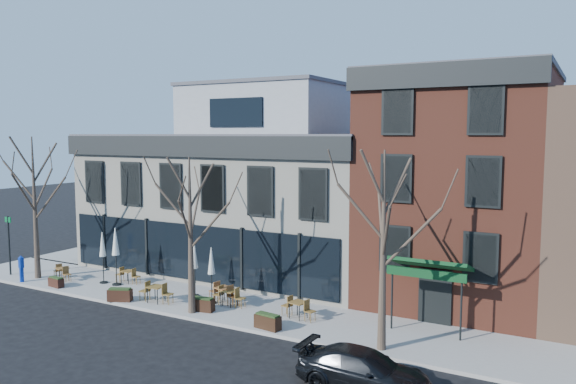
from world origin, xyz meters
The scene contains 25 objects.
ground centered at (0.00, 0.00, 0.00)m, with size 120.00×120.00×0.00m, color black.
sidewalk_front centered at (3.25, -2.15, 0.07)m, with size 33.50×4.70×0.15m, color gray.
sidewalk_side centered at (-11.25, 6.00, 0.07)m, with size 4.50×12.00×0.15m, color gray.
corner_building centered at (0.07, 5.07, 4.72)m, with size 18.39×10.39×11.10m.
red_brick_building centered at (13.00, 4.98, 5.64)m, with size 8.20×11.78×11.18m.
tree_corner centered at (-8.49, -3.20, 4.25)m, with size 3.93×3.98×7.92m.
tree_mid centered at (3.01, -3.90, 3.79)m, with size 3.50×3.55×7.04m.
tree_right centered at (12.01, -3.90, 4.02)m, with size 3.72×3.77×7.48m.
sign_pole centered at (-10.50, -3.50, 2.07)m, with size 0.50×0.10×3.40m.
parked_sedan centered at (12.54, -7.09, 0.65)m, with size 1.81×4.45×1.29m, color black.
call_box centered at (-8.52, -4.20, 0.92)m, with size 0.29×0.29×1.46m.
cafe_set_0 centered at (-6.94, -2.82, 0.57)m, with size 1.60×0.78×0.82m.
cafe_set_1 centered at (-3.29, -1.53, 0.57)m, with size 1.56×0.65×0.82m.
cafe_set_2 centered at (0.51, -3.49, 0.64)m, with size 1.85×0.79×0.96m.
cafe_set_3 centered at (3.44, -2.05, 0.64)m, with size 1.86×0.90×0.95m.
cafe_set_4 centered at (3.89, -2.24, 0.62)m, with size 1.72×0.70×0.91m.
cafe_set_5 centered at (7.61, -2.29, 0.62)m, with size 1.77×0.81×0.91m.
umbrella_0 centered at (-4.40, -2.21, 2.12)m, with size 0.45×0.45×2.80m.
umbrella_1 centered at (-3.48, -2.16, 2.34)m, with size 0.50×0.50×3.10m.
umbrella_2 centered at (1.51, -1.78, 2.05)m, with size 0.43×0.43×2.69m.
umbrella_3 centered at (2.96, -2.33, 2.06)m, with size 0.43×0.43×2.71m.
planter_0 centered at (-6.01, -3.98, 0.41)m, with size 0.97×0.48×0.52m.
planter_1 centered at (-1.15, -4.20, 0.47)m, with size 1.22×0.87×0.64m.
planter_2 centered at (3.26, -3.50, 0.46)m, with size 1.19×0.62×0.63m.
planter_3 centered at (7.12, -4.07, 0.47)m, with size 1.19×0.60×0.64m.
Camera 1 is at (18.79, -23.41, 8.18)m, focal length 35.00 mm.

